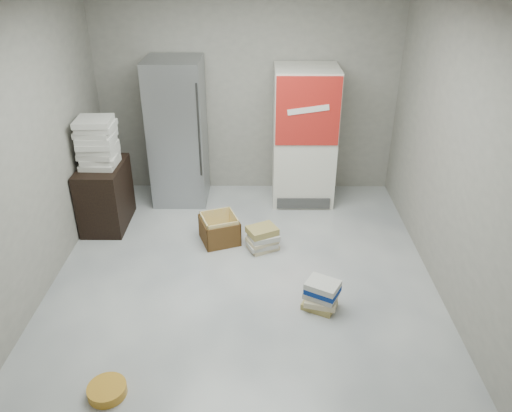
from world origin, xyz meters
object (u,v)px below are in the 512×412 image
Objects in this scene: phonebook_stack_main at (321,295)px; coke_cooler at (304,136)px; cardboard_box at (220,231)px; steel_fridge at (178,133)px; wood_shelf at (105,195)px.

coke_cooler is at bearing 110.56° from phonebook_stack_main.
steel_fridge is at bearing 97.73° from cardboard_box.
coke_cooler is 1.72m from cardboard_box.
wood_shelf is 2.99m from phonebook_stack_main.
cardboard_box is at bearing -133.21° from coke_cooler.
steel_fridge is 3.60× the size of cardboard_box.
wood_shelf is (-2.48, -0.72, -0.50)m from coke_cooler.
phonebook_stack_main is (2.50, -1.61, -0.25)m from wood_shelf.
cardboard_box is at bearing -15.49° from wood_shelf.
phonebook_stack_main is at bearing -54.50° from steel_fridge.
coke_cooler is 4.53× the size of phonebook_stack_main.
wood_shelf is (-0.83, -0.73, -0.55)m from steel_fridge.
phonebook_stack_main is 1.62m from cardboard_box.
coke_cooler is at bearing -0.18° from steel_fridge.
cardboard_box is (1.43, -0.40, -0.26)m from wood_shelf.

